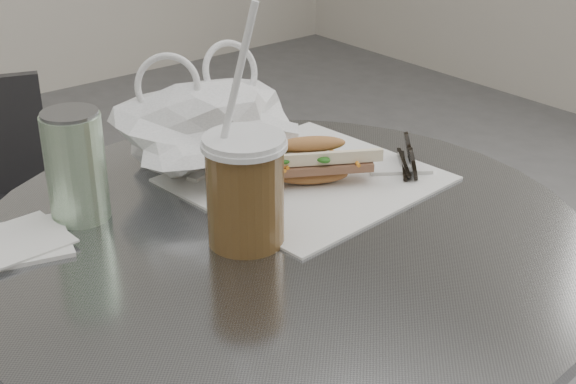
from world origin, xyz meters
TOP-DOWN VIEW (x-y plane):
  - sandwich_paper at (0.12, 0.29)m, footprint 0.34×0.32m
  - banh_mi at (0.11, 0.28)m, footprint 0.20×0.16m
  - iced_coffee at (-0.05, 0.20)m, footprint 0.10×0.10m
  - sunglasses at (0.25, 0.22)m, footprint 0.08×0.09m
  - plastic_bag at (0.04, 0.40)m, footprint 0.30×0.27m
  - napkin_stack at (-0.26, 0.37)m, footprint 0.14×0.14m
  - drink_can at (-0.17, 0.39)m, footprint 0.07×0.07m

SIDE VIEW (x-z plane):
  - sandwich_paper at x=0.12m, z-range 0.74..0.74m
  - napkin_stack at x=-0.26m, z-range 0.74..0.75m
  - sunglasses at x=0.25m, z-range 0.73..0.78m
  - banh_mi at x=0.11m, z-range 0.74..0.81m
  - plastic_bag at x=0.04m, z-range 0.74..0.87m
  - iced_coffee at x=-0.05m, z-range 0.67..0.95m
  - drink_can at x=-0.17m, z-range 0.74..0.88m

